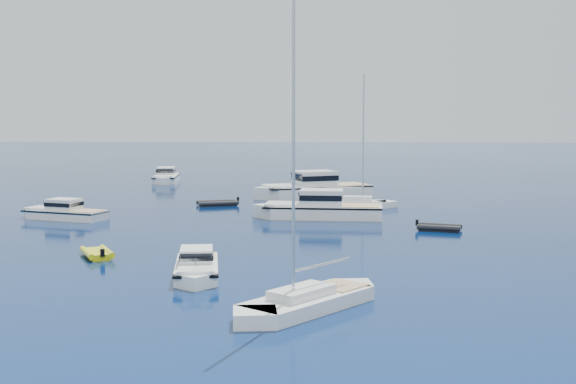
% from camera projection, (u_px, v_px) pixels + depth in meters
% --- Properties ---
extents(ground, '(400.00, 400.00, 0.00)m').
position_uv_depth(ground, '(257.00, 292.00, 35.86)').
color(ground, navy).
rests_on(ground, ground).
extents(motor_cruiser_near, '(3.28, 7.55, 1.92)m').
position_uv_depth(motor_cruiser_near, '(197.00, 277.00, 39.29)').
color(motor_cruiser_near, white).
rests_on(motor_cruiser_near, ground).
extents(motor_cruiser_centre, '(11.62, 4.18, 3.00)m').
position_uv_depth(motor_cruiser_centre, '(319.00, 218.00, 61.71)').
color(motor_cruiser_centre, silver).
rests_on(motor_cruiser_centre, ground).
extents(motor_cruiser_far_l, '(8.49, 4.90, 2.13)m').
position_uv_depth(motor_cruiser_far_l, '(63.00, 219.00, 61.04)').
color(motor_cruiser_far_l, silver).
rests_on(motor_cruiser_far_l, ground).
extents(motor_cruiser_distant, '(13.75, 9.01, 3.47)m').
position_uv_depth(motor_cruiser_distant, '(312.00, 197.00, 77.20)').
color(motor_cruiser_distant, silver).
rests_on(motor_cruiser_distant, ground).
extents(motor_cruiser_horizon, '(3.73, 9.42, 2.41)m').
position_uv_depth(motor_cruiser_horizon, '(166.00, 182.00, 94.75)').
color(motor_cruiser_horizon, white).
rests_on(motor_cruiser_horizon, ground).
extents(sailboat_fore, '(7.80, 8.95, 13.92)m').
position_uv_depth(sailboat_fore, '(308.00, 309.00, 32.71)').
color(sailboat_fore, silver).
rests_on(sailboat_fore, ground).
extents(sailboat_centre, '(8.69, 2.88, 12.57)m').
position_uv_depth(sailboat_centre, '(353.00, 207.00, 69.37)').
color(sailboat_centre, silver).
rests_on(sailboat_centre, ground).
extents(tender_yellow, '(3.12, 3.73, 0.95)m').
position_uv_depth(tender_yellow, '(97.00, 257.00, 44.75)').
color(tender_yellow, '#D5D30C').
rests_on(tender_yellow, ground).
extents(tender_grey_near, '(3.66, 2.67, 0.95)m').
position_uv_depth(tender_grey_near, '(440.00, 231.00, 54.94)').
color(tender_grey_near, black).
rests_on(tender_grey_near, ground).
extents(tender_grey_far, '(4.42, 3.33, 0.95)m').
position_uv_depth(tender_grey_far, '(217.00, 206.00, 70.17)').
color(tender_grey_far, black).
rests_on(tender_grey_far, ground).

